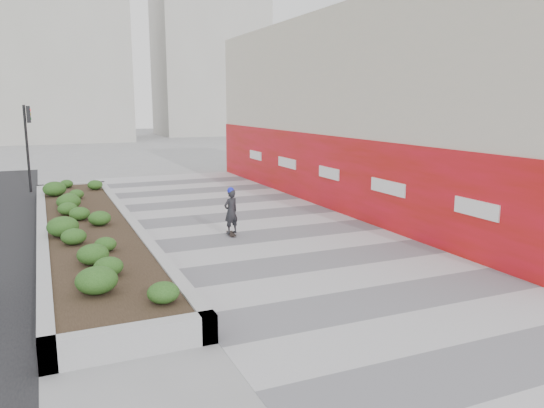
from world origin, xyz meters
The scene contains 9 objects.
ground centered at (0.00, 0.00, 0.00)m, with size 160.00×160.00×0.00m, color gray.
walkway centered at (0.00, 3.00, 0.01)m, with size 8.00×36.00×0.01m, color #A8A8AD.
building centered at (6.98, 8.98, 3.98)m, with size 6.04×24.08×8.00m.
planter centered at (-5.50, 7.00, 0.42)m, with size 3.00×18.00×0.90m.
traffic_signal_near centered at (-7.23, 17.50, 2.76)m, with size 0.33×0.28×4.20m.
distant_bldg_north_l centered at (-5.00, 55.00, 10.00)m, with size 16.00×12.00×20.00m, color #ADAAA3.
distant_bldg_north_r centered at (15.00, 60.00, 12.00)m, with size 14.00×10.00×24.00m, color #ADAAA3.
manhole_cover centered at (0.50, 3.00, 0.00)m, with size 0.44×0.44×0.01m, color #595654.
skateboarder centered at (-1.16, 5.44, 0.82)m, with size 0.62×0.74×1.61m.
Camera 1 is at (-6.69, -10.61, 4.31)m, focal length 35.00 mm.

